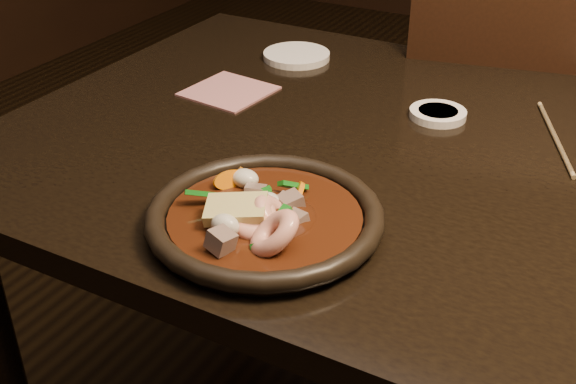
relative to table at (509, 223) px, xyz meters
The scene contains 8 objects.
table is the anchor object (origin of this frame).
chair 0.60m from the table, 102.38° to the left, with size 0.55×0.55×0.99m.
plate 0.39m from the table, 131.38° to the right, with size 0.30×0.30×0.03m.
stirfry 0.39m from the table, 130.97° to the right, with size 0.19×0.20×0.07m.
soy_dish 0.23m from the table, 139.71° to the left, with size 0.09×0.09×0.01m, color white.
saucer_left 0.57m from the table, 151.61° to the left, with size 0.13×0.13×0.01m, color white.
chopsticks 0.17m from the table, 82.16° to the left, with size 0.11×0.24×0.01m.
napkin 0.53m from the table, behind, with size 0.14×0.14×0.00m, color #B67072.
Camera 1 is at (0.14, -0.93, 1.25)m, focal length 45.00 mm.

